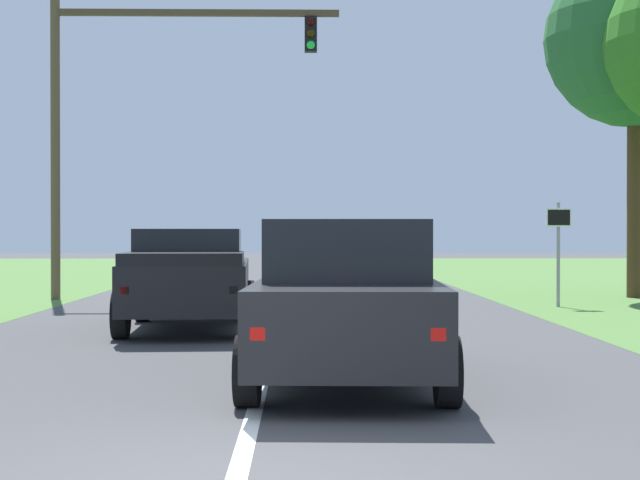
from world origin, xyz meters
The scene contains 6 objects.
ground_plane centered at (0.00, 9.66, 0.00)m, with size 120.00×120.00×0.00m, color #424244.
red_suv_near centered at (0.99, 4.28, 0.99)m, with size 2.40×4.81×1.89m.
pickup_truck_lead centered at (-1.55, 10.20, 0.94)m, with size 2.48×4.90×1.81m.
traffic_light centered at (-4.05, 17.79, 5.28)m, with size 7.46×0.40×8.03m.
keep_moving_sign centered at (6.44, 15.16, 1.56)m, with size 0.60×0.09×2.44m.
extra_tree_1 centered at (9.29, 18.20, 6.87)m, with size 4.72×4.72×9.26m.
Camera 1 is at (0.47, -6.66, 1.76)m, focal length 52.86 mm.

